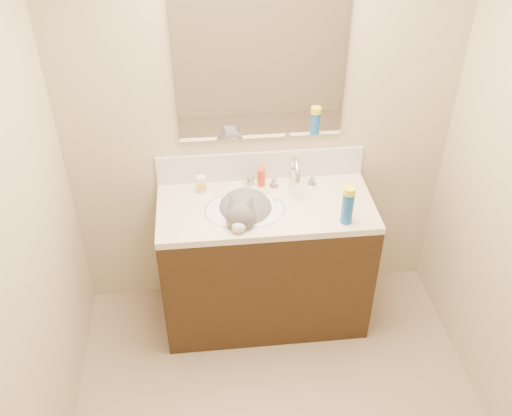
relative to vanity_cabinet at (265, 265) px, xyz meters
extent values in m
cube|color=#B9AA8A|center=(0.00, 0.28, 0.84)|extent=(2.20, 0.04, 2.50)
cube|color=black|center=(0.00, 0.00, 0.00)|extent=(1.20, 0.55, 0.82)
cube|color=beige|center=(0.00, 0.00, 0.43)|extent=(1.20, 0.55, 0.04)
ellipsoid|color=white|center=(-0.12, -0.03, 0.38)|extent=(0.45, 0.36, 0.14)
cylinder|color=silver|center=(0.18, 0.18, 0.51)|extent=(0.04, 0.04, 0.11)
torus|color=silver|center=(0.18, 0.12, 0.56)|extent=(0.03, 0.20, 0.20)
cylinder|color=silver|center=(0.18, 0.04, 0.53)|extent=(0.03, 0.03, 0.06)
cone|color=silver|center=(0.07, 0.18, 0.48)|extent=(0.06, 0.06, 0.06)
cone|color=silver|center=(0.29, 0.18, 0.48)|extent=(0.06, 0.06, 0.06)
ellipsoid|color=#535053|center=(-0.11, 0.00, 0.41)|extent=(0.39, 0.42, 0.23)
ellipsoid|color=#535053|center=(-0.15, -0.16, 0.51)|extent=(0.20, 0.18, 0.16)
ellipsoid|color=#535053|center=(-0.14, -0.09, 0.47)|extent=(0.14, 0.14, 0.14)
cone|color=#535053|center=(-0.19, -0.13, 0.58)|extent=(0.09, 0.10, 0.10)
cone|color=#535053|center=(-0.10, -0.15, 0.58)|extent=(0.09, 0.09, 0.10)
ellipsoid|color=silver|center=(-0.17, -0.23, 0.49)|extent=(0.08, 0.07, 0.06)
ellipsoid|color=silver|center=(-0.14, -0.12, 0.42)|extent=(0.13, 0.10, 0.14)
sphere|color=#CF858E|center=(-0.17, -0.25, 0.49)|extent=(0.02, 0.02, 0.02)
cylinder|color=#535053|center=(0.02, -0.05, 0.34)|extent=(0.05, 0.24, 0.04)
cube|color=silver|center=(0.00, 0.26, 0.54)|extent=(1.20, 0.02, 0.18)
cube|color=white|center=(0.00, 0.26, 1.13)|extent=(0.90, 0.02, 0.80)
cylinder|color=silver|center=(-0.35, 0.17, 0.50)|extent=(0.06, 0.06, 0.10)
cylinder|color=#F8AB29|center=(-0.35, 0.17, 0.49)|extent=(0.07, 0.07, 0.04)
cylinder|color=#B7B7BC|center=(-0.07, 0.20, 0.48)|extent=(0.07, 0.07, 0.06)
cylinder|color=#C03E16|center=(0.00, 0.19, 0.51)|extent=(0.05, 0.05, 0.11)
cube|color=silver|center=(0.06, 0.03, 0.45)|extent=(0.02, 0.14, 0.01)
cube|color=#71A6F1|center=(0.06, 0.03, 0.46)|extent=(0.02, 0.03, 0.01)
cylinder|color=#1859AB|center=(0.40, -0.19, 0.54)|extent=(0.08, 0.08, 0.17)
cylinder|color=yellow|center=(0.40, -0.19, 0.65)|extent=(0.08, 0.08, 0.04)
camera|label=1|loc=(-0.32, -2.51, 2.32)|focal=40.00mm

